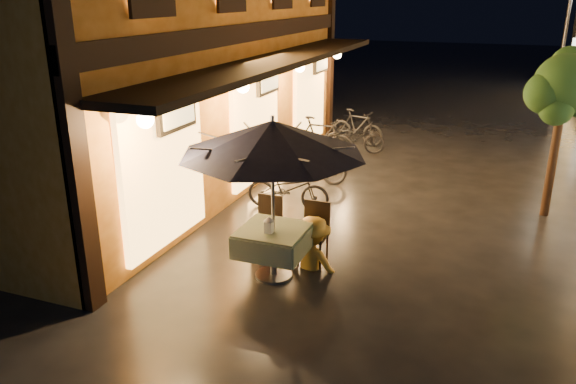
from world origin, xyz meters
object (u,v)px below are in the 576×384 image
at_px(person_orange, 265,217).
at_px(person_yellow, 313,219).
at_px(table_lantern, 269,224).
at_px(cafe_table, 273,241).
at_px(patio_umbrella, 272,138).
at_px(bicycle_0, 288,188).

relative_size(person_orange, person_yellow, 0.87).
bearing_deg(person_orange, table_lantern, 127.99).
distance_m(cafe_table, person_yellow, 0.72).
relative_size(cafe_table, table_lantern, 3.96).
xyz_separation_m(patio_umbrella, table_lantern, (-0.00, -0.16, -1.23)).
height_order(person_orange, bicycle_0, person_orange).
distance_m(cafe_table, patio_umbrella, 1.56).
bearing_deg(bicycle_0, person_orange, -174.19).
distance_m(cafe_table, bicycle_0, 2.81).
bearing_deg(table_lantern, patio_umbrella, 90.00).
xyz_separation_m(patio_umbrella, person_orange, (-0.37, 0.56, -1.46)).
xyz_separation_m(patio_umbrella, bicycle_0, (-0.81, 2.69, -1.72)).
relative_size(table_lantern, person_yellow, 0.16).
distance_m(patio_umbrella, table_lantern, 1.24).
height_order(person_yellow, bicycle_0, person_yellow).
height_order(cafe_table, patio_umbrella, patio_umbrella).
height_order(table_lantern, bicycle_0, table_lantern).
height_order(cafe_table, person_yellow, person_yellow).
bearing_deg(cafe_table, table_lantern, -90.00).
bearing_deg(cafe_table, patio_umbrella, -45.00).
relative_size(person_orange, bicycle_0, 0.84).
height_order(cafe_table, bicycle_0, bicycle_0).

